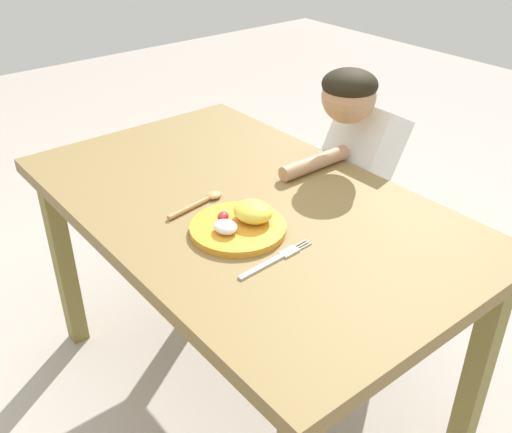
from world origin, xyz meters
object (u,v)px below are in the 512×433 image
Objects in this scene: fork at (275,259)px; spoon at (202,201)px; person at (358,200)px; plate at (241,223)px.

fork is 1.19× the size of spoon.
fork is 0.69m from person.
person is at bearing 21.67° from fork.
person reaches higher than plate.
person is (-0.28, 0.61, -0.18)m from fork.
fork is 0.22× the size of person.
plate is 0.16m from fork.
person is (-0.13, 0.59, -0.20)m from plate.
spoon is 0.62m from person.
plate is 0.63m from person.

